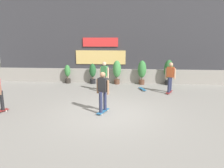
{
  "coord_description": "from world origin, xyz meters",
  "views": [
    {
      "loc": [
        0.77,
        -8.22,
        3.09
      ],
      "look_at": [
        0.0,
        1.5,
        0.9
      ],
      "focal_mm": 34.52,
      "sensor_mm": 36.0,
      "label": 1
    }
  ],
  "objects_px": {
    "potted_plant_2": "(117,70)",
    "skater_foreground": "(103,90)",
    "potted_plant_3": "(142,71)",
    "skater_far_right": "(170,76)",
    "potted_plant_1": "(93,72)",
    "skater_far_left": "(104,75)",
    "skateboard_near_camera": "(142,89)",
    "potted_plant_4": "(168,70)",
    "potted_plant_0": "(68,73)"
  },
  "relations": [
    {
      "from": "potted_plant_1",
      "to": "skater_far_left",
      "type": "xyz_separation_m",
      "value": [
        1.0,
        -2.02,
        0.2
      ]
    },
    {
      "from": "potted_plant_1",
      "to": "skater_foreground",
      "type": "xyz_separation_m",
      "value": [
        1.33,
        -5.45,
        0.2
      ]
    },
    {
      "from": "potted_plant_1",
      "to": "skateboard_near_camera",
      "type": "height_order",
      "value": "potted_plant_1"
    },
    {
      "from": "potted_plant_1",
      "to": "skateboard_near_camera",
      "type": "xyz_separation_m",
      "value": [
        3.17,
        -1.49,
        -0.68
      ]
    },
    {
      "from": "potted_plant_3",
      "to": "potted_plant_1",
      "type": "bearing_deg",
      "value": 180.0
    },
    {
      "from": "potted_plant_0",
      "to": "potted_plant_3",
      "type": "xyz_separation_m",
      "value": [
        4.89,
        -0.0,
        0.25
      ]
    },
    {
      "from": "potted_plant_4",
      "to": "skater_far_right",
      "type": "bearing_deg",
      "value": -97.29
    },
    {
      "from": "skater_foreground",
      "to": "skater_far_left",
      "type": "xyz_separation_m",
      "value": [
        -0.33,
        3.43,
        0.0
      ]
    },
    {
      "from": "potted_plant_0",
      "to": "potted_plant_4",
      "type": "relative_size",
      "value": 0.76
    },
    {
      "from": "potted_plant_2",
      "to": "skater_far_left",
      "type": "xyz_separation_m",
      "value": [
        -0.59,
        -2.02,
        0.04
      ]
    },
    {
      "from": "skateboard_near_camera",
      "to": "skater_foreground",
      "type": "bearing_deg",
      "value": -114.96
    },
    {
      "from": "potted_plant_0",
      "to": "potted_plant_3",
      "type": "relative_size",
      "value": 0.79
    },
    {
      "from": "skater_far_right",
      "to": "potted_plant_3",
      "type": "bearing_deg",
      "value": 124.15
    },
    {
      "from": "potted_plant_4",
      "to": "skater_far_right",
      "type": "relative_size",
      "value": 0.95
    },
    {
      "from": "potted_plant_0",
      "to": "potted_plant_3",
      "type": "bearing_deg",
      "value": -0.0
    },
    {
      "from": "potted_plant_3",
      "to": "skater_far_left",
      "type": "relative_size",
      "value": 0.91
    },
    {
      "from": "potted_plant_2",
      "to": "skater_far_left",
      "type": "distance_m",
      "value": 2.1
    },
    {
      "from": "skater_foreground",
      "to": "potted_plant_0",
      "type": "bearing_deg",
      "value": 118.95
    },
    {
      "from": "potted_plant_3",
      "to": "skateboard_near_camera",
      "type": "distance_m",
      "value": 1.72
    },
    {
      "from": "potted_plant_0",
      "to": "potted_plant_4",
      "type": "distance_m",
      "value": 6.57
    },
    {
      "from": "potted_plant_4",
      "to": "skater_far_right",
      "type": "height_order",
      "value": "skater_far_right"
    },
    {
      "from": "potted_plant_2",
      "to": "skateboard_near_camera",
      "type": "bearing_deg",
      "value": -43.4
    },
    {
      "from": "potted_plant_3",
      "to": "skater_foreground",
      "type": "height_order",
      "value": "skater_foreground"
    },
    {
      "from": "skateboard_near_camera",
      "to": "potted_plant_4",
      "type": "bearing_deg",
      "value": 41.22
    },
    {
      "from": "skater_far_left",
      "to": "potted_plant_0",
      "type": "bearing_deg",
      "value": 143.08
    },
    {
      "from": "skater_far_left",
      "to": "skater_far_right",
      "type": "xyz_separation_m",
      "value": [
        3.61,
        -0.05,
        0.0
      ]
    },
    {
      "from": "skateboard_near_camera",
      "to": "potted_plant_3",
      "type": "bearing_deg",
      "value": 88.68
    },
    {
      "from": "skater_far_left",
      "to": "skater_far_right",
      "type": "height_order",
      "value": "same"
    },
    {
      "from": "skater_far_right",
      "to": "skateboard_near_camera",
      "type": "height_order",
      "value": "skater_far_right"
    },
    {
      "from": "potted_plant_2",
      "to": "potted_plant_3",
      "type": "xyz_separation_m",
      "value": [
        1.61,
        0.0,
        0.01
      ]
    },
    {
      "from": "potted_plant_3",
      "to": "skater_far_right",
      "type": "relative_size",
      "value": 0.91
    },
    {
      "from": "potted_plant_0",
      "to": "skater_far_right",
      "type": "xyz_separation_m",
      "value": [
        6.3,
        -2.07,
        0.28
      ]
    },
    {
      "from": "potted_plant_3",
      "to": "skater_far_right",
      "type": "bearing_deg",
      "value": -55.85
    },
    {
      "from": "potted_plant_0",
      "to": "skater_far_right",
      "type": "height_order",
      "value": "skater_far_right"
    },
    {
      "from": "potted_plant_0",
      "to": "skater_far_left",
      "type": "xyz_separation_m",
      "value": [
        2.69,
        -2.02,
        0.28
      ]
    },
    {
      "from": "skater_far_right",
      "to": "skater_foreground",
      "type": "bearing_deg",
      "value": -134.18
    },
    {
      "from": "skater_far_right",
      "to": "potted_plant_1",
      "type": "bearing_deg",
      "value": 155.79
    },
    {
      "from": "potted_plant_4",
      "to": "skateboard_near_camera",
      "type": "bearing_deg",
      "value": -138.78
    },
    {
      "from": "potted_plant_0",
      "to": "potted_plant_1",
      "type": "bearing_deg",
      "value": 0.0
    },
    {
      "from": "potted_plant_1",
      "to": "skater_foreground",
      "type": "relative_size",
      "value": 0.78
    },
    {
      "from": "potted_plant_4",
      "to": "skater_foreground",
      "type": "bearing_deg",
      "value": -123.06
    },
    {
      "from": "potted_plant_3",
      "to": "skater_foreground",
      "type": "distance_m",
      "value": 5.76
    },
    {
      "from": "potted_plant_0",
      "to": "potted_plant_1",
      "type": "xyz_separation_m",
      "value": [
        1.69,
        0.0,
        0.08
      ]
    },
    {
      "from": "potted_plant_0",
      "to": "skater_foreground",
      "type": "relative_size",
      "value": 0.72
    },
    {
      "from": "skater_foreground",
      "to": "skateboard_near_camera",
      "type": "relative_size",
      "value": 2.06
    },
    {
      "from": "skater_far_left",
      "to": "potted_plant_2",
      "type": "bearing_deg",
      "value": 73.79
    },
    {
      "from": "potted_plant_0",
      "to": "potted_plant_1",
      "type": "distance_m",
      "value": 1.69
    },
    {
      "from": "skater_foreground",
      "to": "skateboard_near_camera",
      "type": "bearing_deg",
      "value": 65.04
    },
    {
      "from": "potted_plant_2",
      "to": "skater_foreground",
      "type": "height_order",
      "value": "skater_foreground"
    },
    {
      "from": "potted_plant_2",
      "to": "skateboard_near_camera",
      "type": "xyz_separation_m",
      "value": [
        1.58,
        -1.49,
        -0.84
      ]
    }
  ]
}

